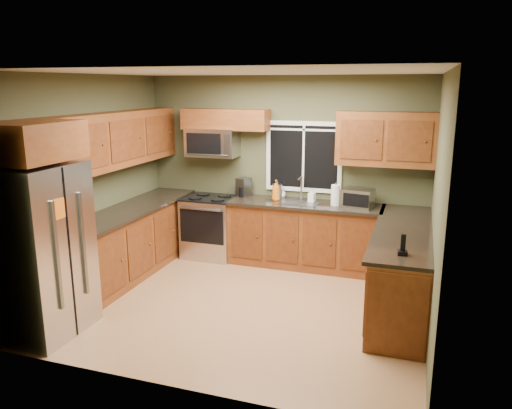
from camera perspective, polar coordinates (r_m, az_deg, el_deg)
The scene contains 29 objects.
floor at distance 6.13m, azimuth -1.50°, elevation -11.21°, with size 4.20×4.20×0.00m, color #9F6D46.
ceiling at distance 5.57m, azimuth -1.68°, elevation 14.90°, with size 4.20×4.20×0.00m, color white.
back_wall at distance 7.39m, azimuth 3.18°, elevation 4.05°, with size 4.20×4.20×0.00m, color #46472C.
front_wall at distance 4.11m, azimuth -10.18°, elevation -3.92°, with size 4.20×4.20×0.00m, color #46472C.
left_wall at distance 6.70m, azimuth -18.74°, elevation 2.36°, with size 3.60×3.60×0.00m, color #46472C.
right_wall at distance 5.38m, azimuth 19.96°, elevation -0.37°, with size 3.60×3.60×0.00m, color #46472C.
window at distance 7.27m, azimuth 5.46°, elevation 5.46°, with size 1.12×0.03×1.02m.
base_cabinets_left at distance 7.13m, azimuth -13.98°, elevation -4.15°, with size 0.60×2.65×0.90m, color brown.
countertop_left at distance 6.99m, azimuth -14.02°, elevation -0.50°, with size 0.65×2.65×0.04m, color black.
base_cabinets_back at distance 7.21m, azimuth 5.65°, elevation -3.59°, with size 2.17×0.60×0.90m, color brown.
countertop_back at distance 7.07m, azimuth 5.69°, elevation 0.00°, with size 2.17×0.65×0.04m, color black.
base_cabinets_peninsula at distance 6.15m, azimuth 16.38°, elevation -7.16°, with size 0.60×2.52×0.90m.
countertop_peninsula at distance 6.02m, azimuth 16.44°, elevation -2.92°, with size 0.65×2.50×0.04m, color black.
upper_cabinets_left at distance 6.91m, azimuth -15.60°, elevation 7.18°, with size 0.33×2.65×0.72m, color brown.
upper_cabinets_back_left at distance 7.42m, azimuth -3.53°, elevation 9.68°, with size 1.30×0.33×0.30m, color brown.
upper_cabinets_back_right at distance 6.92m, azimuth 14.63°, elevation 7.25°, with size 1.30×0.33×0.72m, color brown.
upper_cabinet_over_fridge at distance 5.39m, azimuth -24.49°, elevation 6.61°, with size 0.72×0.90×0.38m, color brown.
refrigerator at distance 5.61m, azimuth -23.36°, elevation -4.89°, with size 0.74×0.90×1.80m.
range at distance 7.62m, azimuth -5.21°, elevation -2.49°, with size 0.76×0.69×0.94m.
microwave at distance 7.50m, azimuth -5.00°, elevation 7.08°, with size 0.76×0.41×0.42m.
sink at distance 7.10m, azimuth 4.82°, elevation 0.36°, with size 0.60×0.42×0.36m.
toaster_oven at distance 6.91m, azimuth 11.51°, elevation 0.74°, with size 0.46×0.38×0.26m.
coffee_maker at distance 7.45m, azimuth -1.42°, elevation 1.93°, with size 0.22×0.26×0.27m.
kettle at distance 7.31m, azimuth 2.47°, elevation 1.65°, with size 0.18×0.18×0.26m.
paper_towel_roll at distance 6.96m, azimuth 9.07°, elevation 1.07°, with size 0.12×0.12×0.32m.
soap_bottle_a at distance 7.16m, azimuth 2.30°, elevation 1.63°, with size 0.11×0.12×0.30m, color orange.
soap_bottle_b at distance 7.12m, azimuth 6.40°, elevation 1.06°, with size 0.09×0.09×0.20m, color white.
soap_bottle_c at distance 7.36m, azimuth 2.94°, elevation 1.36°, with size 0.12×0.12×0.15m, color white.
cordless_phone at distance 5.11m, azimuth 16.42°, elevation -4.87°, with size 0.10×0.10×0.21m.
Camera 1 is at (1.90, -5.23, 2.57)m, focal length 35.00 mm.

